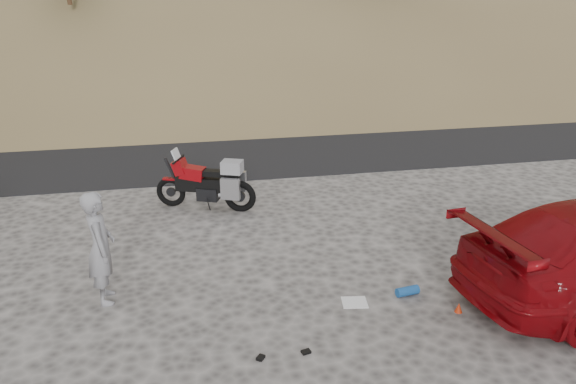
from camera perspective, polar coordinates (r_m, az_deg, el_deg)
The scene contains 9 objects.
ground at distance 9.78m, azimuth -6.79°, elevation -9.76°, with size 140.00×140.00×0.00m, color #474441.
road at distance 18.14m, azimuth -9.38°, elevation 4.44°, with size 120.00×7.00×0.05m, color black.
motorcycle at distance 12.92m, azimuth -7.97°, elevation 0.80°, with size 2.26×1.19×1.42m.
man at distance 9.89m, azimuth -17.89°, elevation -10.34°, with size 0.69×0.45×1.90m, color gray.
gear_white_cloth at distance 9.40m, azimuth 6.77°, elevation -11.06°, with size 0.40×0.36×0.01m, color white.
gear_blue_mat at distance 9.71m, azimuth 12.03°, elevation -9.81°, with size 0.16×0.16×0.39m, color #184D93.
gear_funnel at distance 9.46m, azimuth 16.95°, elevation -11.17°, with size 0.12×0.12×0.16m, color #B82A0C.
gear_glove_a at distance 8.23m, azimuth 1.84°, elevation -15.92°, with size 0.13×0.09×0.04m, color black.
gear_glove_b at distance 8.12m, azimuth -2.80°, elevation -16.46°, with size 0.12×0.09×0.04m, color black.
Camera 1 is at (-0.57, -8.46, 4.88)m, focal length 35.00 mm.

